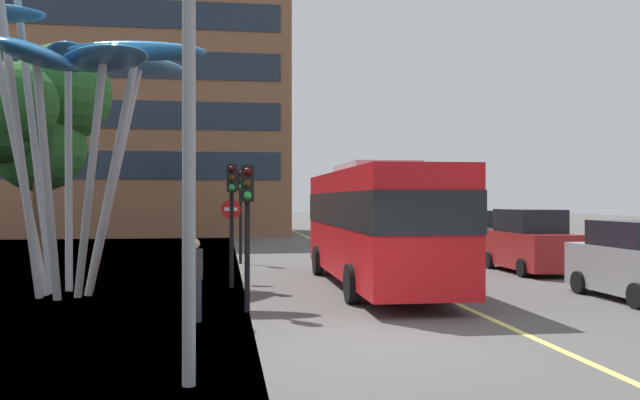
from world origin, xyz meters
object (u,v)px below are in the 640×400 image
at_px(leaf_sculpture, 64,52).
at_px(pedestrian, 194,280).
at_px(no_entry_sign, 231,227).
at_px(traffic_light_kerb_near, 247,206).
at_px(car_far_side, 411,227).
at_px(red_bus, 375,220).
at_px(traffic_light_kerb_far, 232,198).
at_px(car_parked_mid, 640,263).
at_px(car_side_street, 470,235).
at_px(car_parked_far, 529,243).
at_px(traffic_light_island_mid, 241,196).

height_order(leaf_sculpture, pedestrian, leaf_sculpture).
bearing_deg(no_entry_sign, traffic_light_kerb_near, -86.96).
bearing_deg(car_far_side, pedestrian, -116.53).
bearing_deg(red_bus, leaf_sculpture, -176.79).
relative_size(red_bus, traffic_light_kerb_far, 3.09).
relative_size(traffic_light_kerb_far, car_parked_mid, 0.86).
bearing_deg(car_side_street, pedestrian, -128.69).
xyz_separation_m(car_far_side, pedestrian, (-10.70, -21.44, -0.16)).
bearing_deg(red_bus, car_side_street, 55.44).
relative_size(car_side_street, car_far_side, 1.06).
relative_size(red_bus, no_entry_sign, 4.32).
height_order(car_parked_mid, car_parked_far, car_parked_far).
relative_size(traffic_light_kerb_near, traffic_light_island_mid, 0.89).
height_order(traffic_light_kerb_far, car_parked_far, traffic_light_kerb_far).
bearing_deg(car_side_street, car_parked_far, -91.38).
bearing_deg(leaf_sculpture, traffic_light_island_mid, 58.84).
xyz_separation_m(traffic_light_kerb_near, no_entry_sign, (-0.30, 5.66, -0.70)).
xyz_separation_m(traffic_light_kerb_near, pedestrian, (-1.11, -0.91, -1.51)).
xyz_separation_m(traffic_light_kerb_far, car_far_side, (9.88, 16.26, -1.53)).
bearing_deg(no_entry_sign, red_bus, -23.16).
relative_size(car_far_side, pedestrian, 2.51).
height_order(car_parked_far, pedestrian, car_parked_far).
bearing_deg(car_parked_mid, pedestrian, -172.53).
xyz_separation_m(traffic_light_kerb_far, no_entry_sign, (-0.01, 1.39, -0.87)).
height_order(traffic_light_kerb_far, traffic_light_island_mid, traffic_light_island_mid).
relative_size(leaf_sculpture, car_parked_mid, 2.24).
relative_size(traffic_light_kerb_near, car_far_side, 0.76).
bearing_deg(traffic_light_kerb_far, leaf_sculpture, -169.32).
bearing_deg(traffic_light_kerb_far, car_parked_mid, -20.39).
xyz_separation_m(red_bus, no_entry_sign, (-4.08, 1.74, -0.26)).
distance_m(red_bus, traffic_light_island_mid, 8.36).
distance_m(traffic_light_island_mid, car_side_street, 10.23).
distance_m(car_parked_mid, pedestrian, 10.99).
bearing_deg(car_parked_mid, leaf_sculpture, 168.59).
xyz_separation_m(traffic_light_kerb_far, car_parked_mid, (10.08, -3.75, -1.61)).
relative_size(traffic_light_kerb_far, no_entry_sign, 1.40).
height_order(traffic_light_island_mid, no_entry_sign, traffic_light_island_mid).
bearing_deg(traffic_light_island_mid, red_bus, -64.09).
bearing_deg(traffic_light_kerb_near, car_far_side, 64.97).
height_order(leaf_sculpture, no_entry_sign, leaf_sculpture).
relative_size(traffic_light_kerb_near, car_side_street, 0.72).
bearing_deg(leaf_sculpture, car_far_side, 50.15).
xyz_separation_m(leaf_sculpture, no_entry_sign, (4.38, 2.22, -4.72)).
xyz_separation_m(car_parked_far, no_entry_sign, (-10.24, -1.32, 0.66)).
xyz_separation_m(red_bus, leaf_sculpture, (-8.45, -0.47, 4.46)).
distance_m(traffic_light_island_mid, car_far_side, 13.24).
distance_m(traffic_light_kerb_far, traffic_light_island_mid, 7.15).
height_order(pedestrian, no_entry_sign, no_entry_sign).
xyz_separation_m(leaf_sculpture, car_parked_far, (14.62, 3.54, -5.38)).
bearing_deg(car_far_side, car_parked_far, -88.51).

